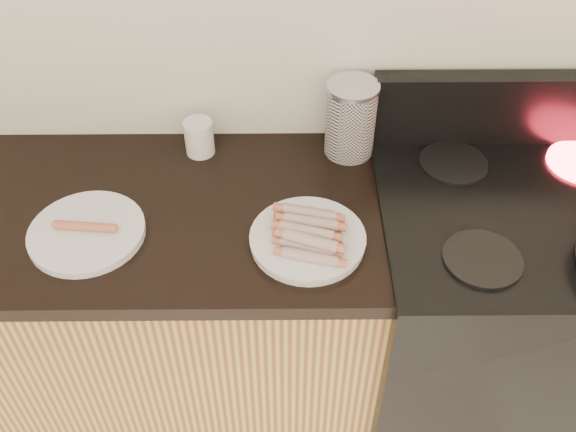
{
  "coord_description": "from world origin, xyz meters",
  "views": [
    {
      "loc": [
        0.16,
        0.54,
        2.0
      ],
      "look_at": [
        0.17,
        1.62,
        0.94
      ],
      "focal_mm": 40.0,
      "sensor_mm": 36.0,
      "label": 1
    }
  ],
  "objects_px": {
    "side_plate": "(87,232)",
    "mug": "(199,137)",
    "main_plate": "(308,240)",
    "stove": "(494,320)",
    "canister": "(351,119)"
  },
  "relations": [
    {
      "from": "stove",
      "to": "side_plate",
      "type": "xyz_separation_m",
      "value": [
        -1.09,
        -0.07,
        0.45
      ]
    },
    {
      "from": "main_plate",
      "to": "side_plate",
      "type": "bearing_deg",
      "value": 176.78
    },
    {
      "from": "stove",
      "to": "mug",
      "type": "xyz_separation_m",
      "value": [
        -0.85,
        0.24,
        0.49
      ]
    },
    {
      "from": "main_plate",
      "to": "side_plate",
      "type": "distance_m",
      "value": 0.52
    },
    {
      "from": "canister",
      "to": "mug",
      "type": "height_order",
      "value": "canister"
    },
    {
      "from": "stove",
      "to": "side_plate",
      "type": "bearing_deg",
      "value": -176.16
    },
    {
      "from": "main_plate",
      "to": "canister",
      "type": "height_order",
      "value": "canister"
    },
    {
      "from": "mug",
      "to": "side_plate",
      "type": "bearing_deg",
      "value": -127.25
    },
    {
      "from": "side_plate",
      "to": "stove",
      "type": "bearing_deg",
      "value": 3.84
    },
    {
      "from": "side_plate",
      "to": "mug",
      "type": "distance_m",
      "value": 0.4
    },
    {
      "from": "side_plate",
      "to": "canister",
      "type": "distance_m",
      "value": 0.72
    },
    {
      "from": "main_plate",
      "to": "canister",
      "type": "xyz_separation_m",
      "value": [
        0.12,
        0.35,
        0.1
      ]
    },
    {
      "from": "stove",
      "to": "mug",
      "type": "distance_m",
      "value": 1.01
    },
    {
      "from": "stove",
      "to": "canister",
      "type": "height_order",
      "value": "canister"
    },
    {
      "from": "main_plate",
      "to": "canister",
      "type": "relative_size",
      "value": 1.28
    }
  ]
}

